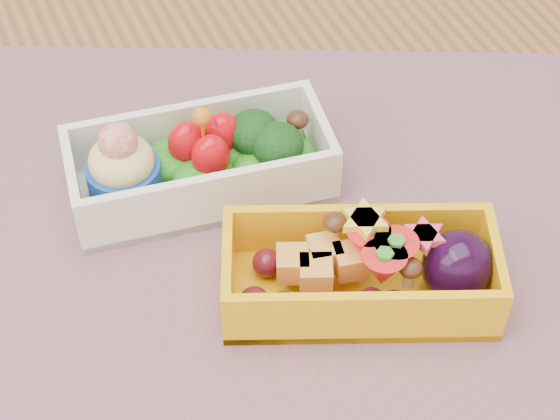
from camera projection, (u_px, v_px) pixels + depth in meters
name	position (u px, v px, depth m)	size (l,w,h in m)	color
table	(216.00, 372.00, 0.63)	(1.20, 0.80, 0.75)	brown
placemat	(272.00, 261.00, 0.57)	(0.53, 0.41, 0.00)	#95676E
bento_white	(199.00, 164.00, 0.59)	(0.17, 0.09, 0.07)	white
bento_yellow	(367.00, 271.00, 0.53)	(0.17, 0.12, 0.05)	#FFB40D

